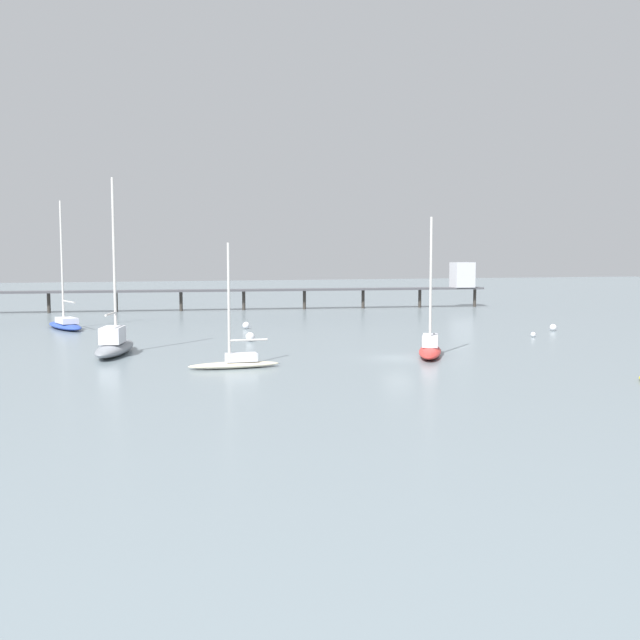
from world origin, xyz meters
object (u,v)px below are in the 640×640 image
object	(u,v)px
sailboat_blue	(65,322)
mooring_buoy_inner	(533,335)
mooring_buoy_mid	(246,325)
pier	(326,285)
mooring_buoy_near	(553,327)
sailboat_red	(430,347)
mooring_buoy_far	(250,337)
sailboat_cream	(236,360)
sailboat_gray	(114,343)

from	to	relation	value
sailboat_blue	mooring_buoy_inner	distance (m)	52.07
sailboat_blue	mooring_buoy_mid	world-z (taller)	sailboat_blue
pier	mooring_buoy_near	size ratio (longest dim) A/B	103.17
sailboat_red	mooring_buoy_far	bearing A→B (deg)	127.85
sailboat_red	mooring_buoy_far	world-z (taller)	sailboat_red
pier	sailboat_red	bearing A→B (deg)	-100.14
pier	sailboat_red	xyz separation A→B (m)	(-9.98, -55.76, -3.03)
sailboat_red	mooring_buoy_near	distance (m)	26.96
sailboat_cream	sailboat_blue	bearing A→B (deg)	109.16
pier	sailboat_red	size ratio (longest dim) A/B	6.84
mooring_buoy_inner	mooring_buoy_near	xyz separation A→B (m)	(5.87, 4.75, 0.12)
mooring_buoy_inner	sailboat_blue	bearing A→B (deg)	152.04
sailboat_blue	sailboat_red	bearing A→B (deg)	-49.55
sailboat_cream	mooring_buoy_inner	distance (m)	35.44
mooring_buoy_mid	pier	bearing A→B (deg)	55.43
mooring_buoy_inner	mooring_buoy_far	size ratio (longest dim) A/B	0.58
mooring_buoy_near	pier	bearing A→B (deg)	107.15
mooring_buoy_inner	mooring_buoy_near	size ratio (longest dim) A/B	0.69
sailboat_cream	sailboat_red	distance (m)	16.85
pier	mooring_buoy_inner	xyz separation A→B (m)	(6.84, -45.96, -3.55)
sailboat_cream	mooring_buoy_mid	xyz separation A→B (m)	(7.34, 28.98, -0.22)
sailboat_blue	mooring_buoy_mid	xyz separation A→B (m)	(19.72, -6.64, -0.34)
sailboat_gray	mooring_buoy_mid	distance (m)	23.97
mooring_buoy_far	sailboat_blue	bearing A→B (deg)	132.40
sailboat_blue	mooring_buoy_inner	bearing A→B (deg)	-27.96
pier	mooring_buoy_near	world-z (taller)	pier
sailboat_cream	mooring_buoy_far	size ratio (longest dim) A/B	10.37
sailboat_gray	mooring_buoy_inner	size ratio (longest dim) A/B	28.48
mooring_buoy_mid	mooring_buoy_inner	bearing A→B (deg)	-34.07
pier	mooring_buoy_mid	distance (m)	34.41
sailboat_red	sailboat_blue	distance (m)	44.96
sailboat_red	mooring_buoy_near	bearing A→B (deg)	32.66
sailboat_gray	mooring_buoy_inner	distance (m)	41.78
sailboat_gray	mooring_buoy_near	world-z (taller)	sailboat_gray
sailboat_blue	pier	bearing A→B (deg)	28.83
sailboat_blue	mooring_buoy_far	bearing A→B (deg)	-47.60
mooring_buoy_near	sailboat_gray	bearing A→B (deg)	-173.70
sailboat_gray	mooring_buoy_inner	bearing A→B (deg)	0.70
sailboat_cream	mooring_buoy_near	size ratio (longest dim) A/B	12.20
sailboat_cream	mooring_buoy_near	distance (m)	42.59
sailboat_red	mooring_buoy_mid	xyz separation A→B (m)	(-9.45, 27.57, -0.38)
sailboat_red	mooring_buoy_mid	world-z (taller)	sailboat_red
sailboat_gray	sailboat_cream	bearing A→B (deg)	-52.69
mooring_buoy_mid	mooring_buoy_near	distance (m)	34.68
pier	mooring_buoy_far	distance (m)	46.15
mooring_buoy_far	mooring_buoy_mid	xyz separation A→B (m)	(2.38, 12.34, -0.04)
mooring_buoy_far	mooring_buoy_near	world-z (taller)	mooring_buoy_far
sailboat_gray	mooring_buoy_near	bearing A→B (deg)	6.30
sailboat_gray	sailboat_blue	distance (m)	25.28
mooring_buoy_inner	pier	bearing A→B (deg)	98.47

